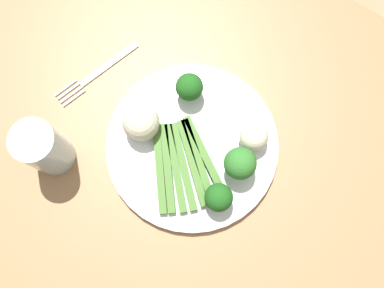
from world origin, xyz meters
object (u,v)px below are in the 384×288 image
object	(u,v)px
broccoli_near_center	(240,164)
broccoli_back_right	(219,197)
fork	(97,73)
cauliflower_edge	(141,123)
plate	(192,146)
cauliflower_back	(254,136)
dining_table	(200,180)
asparagus_bundle	(183,165)
broccoli_outer_edge	(189,87)
water_glass	(44,148)

from	to	relation	value
broccoli_near_center	broccoli_back_right	world-z (taller)	broccoli_near_center
fork	cauliflower_edge	bearing A→B (deg)	90.53
plate	cauliflower_back	size ratio (longest dim) A/B	6.04
dining_table	broccoli_back_right	distance (m)	0.16
plate	cauliflower_back	xyz separation A→B (m)	(-0.08, -0.06, 0.03)
plate	fork	distance (m)	0.21
asparagus_bundle	broccoli_outer_edge	size ratio (longest dim) A/B	2.97
cauliflower_edge	fork	distance (m)	0.14
asparagus_bundle	cauliflower_edge	size ratio (longest dim) A/B	2.74
asparagus_bundle	water_glass	world-z (taller)	water_glass
broccoli_back_right	broccoli_near_center	bearing A→B (deg)	-89.15
broccoli_outer_edge	broccoli_near_center	size ratio (longest dim) A/B	0.89
asparagus_bundle	water_glass	bearing A→B (deg)	-108.30
broccoli_back_right	fork	bearing A→B (deg)	-13.19
water_glass	broccoli_near_center	bearing A→B (deg)	-150.48
cauliflower_edge	cauliflower_back	bearing A→B (deg)	-152.99
dining_table	broccoli_outer_edge	bearing A→B (deg)	-47.91
cauliflower_back	fork	distance (m)	0.29
broccoli_outer_edge	broccoli_back_right	world-z (taller)	broccoli_outer_edge
water_glass	cauliflower_edge	bearing A→B (deg)	-129.10
broccoli_outer_edge	cauliflower_edge	world-z (taller)	cauliflower_edge
plate	cauliflower_edge	bearing A→B (deg)	13.91
dining_table	water_glass	bearing A→B (deg)	27.85
asparagus_bundle	broccoli_outer_edge	bearing A→B (deg)	162.01
broccoli_near_center	broccoli_back_right	xyz separation A→B (m)	(-0.00, 0.06, -0.01)
cauliflower_edge	fork	size ratio (longest dim) A/B	0.36
broccoli_outer_edge	water_glass	world-z (taller)	water_glass
broccoli_outer_edge	cauliflower_edge	bearing A→B (deg)	71.27
asparagus_bundle	cauliflower_edge	distance (m)	0.09
dining_table	cauliflower_edge	xyz separation A→B (m)	(0.12, -0.01, 0.15)
plate	water_glass	distance (m)	0.23
plate	asparagus_bundle	world-z (taller)	asparagus_bundle
plate	asparagus_bundle	size ratio (longest dim) A/B	1.72
asparagus_bundle	cauliflower_back	distance (m)	0.12
cauliflower_back	dining_table	bearing A→B (deg)	63.89
broccoli_near_center	cauliflower_back	bearing A→B (deg)	-84.11
broccoli_outer_edge	broccoli_back_right	bearing A→B (deg)	138.00
plate	fork	size ratio (longest dim) A/B	1.72
plate	cauliflower_edge	distance (m)	0.09
broccoli_outer_edge	broccoli_back_right	size ratio (longest dim) A/B	1.03
plate	water_glass	xyz separation A→B (m)	(0.18, 0.14, 0.05)
dining_table	broccoli_outer_edge	size ratio (longest dim) A/B	24.70
broccoli_back_right	dining_table	bearing A→B (deg)	-28.02
broccoli_outer_edge	broccoli_near_center	world-z (taller)	broccoli_near_center
broccoli_near_center	broccoli_outer_edge	bearing A→B (deg)	-24.34
dining_table	fork	world-z (taller)	fork
dining_table	broccoli_near_center	bearing A→B (deg)	-143.67
asparagus_bundle	broccoli_outer_edge	xyz separation A→B (m)	(0.06, -0.11, 0.03)
plate	asparagus_bundle	bearing A→B (deg)	100.94
dining_table	fork	xyz separation A→B (m)	(0.24, -0.04, 0.11)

